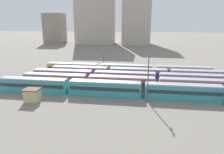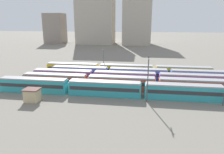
# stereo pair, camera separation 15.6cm
# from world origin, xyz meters

# --- Properties ---
(ground_plane) EXTENTS (600.00, 600.00, 0.00)m
(ground_plane) POSITION_xyz_m (0.00, 10.40, 0.00)
(ground_plane) COLOR slate
(train_track_0) EXTENTS (93.60, 3.06, 3.75)m
(train_track_0) POSITION_xyz_m (29.51, 0.00, 1.90)
(train_track_0) COLOR teal
(train_track_0) RESTS_ON ground_plane
(train_track_2) EXTENTS (55.80, 3.06, 3.75)m
(train_track_2) POSITION_xyz_m (14.68, 10.40, 1.90)
(train_track_2) COLOR #6B429E
(train_track_2) RESTS_ON ground_plane
(train_track_3) EXTENTS (74.70, 3.06, 3.75)m
(train_track_3) POSITION_xyz_m (27.92, 15.60, 1.90)
(train_track_3) COLOR #4C70BC
(train_track_3) RESTS_ON ground_plane
(train_track_4) EXTENTS (55.80, 3.06, 3.75)m
(train_track_4) POSITION_xyz_m (14.25, 20.80, 1.90)
(train_track_4) COLOR yellow
(train_track_4) RESTS_ON ground_plane
(catenary_pole_1) EXTENTS (0.24, 3.20, 8.98)m
(catenary_pole_1) POSITION_xyz_m (5.85, 23.82, 5.02)
(catenary_pole_1) COLOR #4C4C51
(catenary_pole_1) RESTS_ON ground_plane
(catenary_pole_2) EXTENTS (0.24, 3.20, 10.78)m
(catenary_pole_2) POSITION_xyz_m (21.03, -2.87, 5.95)
(catenary_pole_2) COLOR #4C4C51
(catenary_pole_2) RESTS_ON ground_plane
(signal_hut) EXTENTS (3.60, 3.00, 3.04)m
(signal_hut) POSITION_xyz_m (-5.33, -6.36, 1.55)
(signal_hut) COLOR #C6B284
(signal_hut) RESTS_ON ground_plane
(distant_building_0) EXTENTS (14.69, 15.57, 24.04)m
(distant_building_0) POSITION_xyz_m (-52.66, 120.43, 12.02)
(distant_building_0) COLOR gray
(distant_building_0) RESTS_ON ground_plane
(distant_building_1) EXTENTS (29.02, 20.28, 49.39)m
(distant_building_1) POSITION_xyz_m (-18.27, 120.43, 24.70)
(distant_building_1) COLOR #B2A899
(distant_building_1) RESTS_ON ground_plane
(distant_building_2) EXTENTS (21.36, 20.98, 39.51)m
(distant_building_2) POSITION_xyz_m (14.48, 120.43, 19.75)
(distant_building_2) COLOR #B2A899
(distant_building_2) RESTS_ON ground_plane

